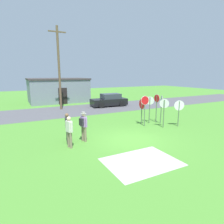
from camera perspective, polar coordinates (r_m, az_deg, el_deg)
ground_plane at (r=11.30m, az=5.83°, el=-8.42°), size 80.00×80.00×0.00m
street_asphalt at (r=20.75m, az=-10.68°, el=0.62°), size 60.00×6.40×0.01m
concrete_path at (r=8.73m, az=8.94°, el=-14.69°), size 3.20×2.40×0.01m
building_background at (r=27.60m, az=-16.04°, el=6.44°), size 7.87×5.59×3.26m
utility_pole at (r=21.26m, az=-15.78°, el=12.91°), size 1.80×0.24×8.69m
parked_car_on_street at (r=22.78m, az=-0.82°, el=3.51°), size 4.40×2.21×1.51m
stop_sign_center_cluster at (r=14.99m, az=11.37°, el=1.97°), size 0.40×0.53×2.12m
stop_sign_far_back at (r=13.92m, az=15.51°, el=1.03°), size 0.45×0.52×2.11m
stop_sign_nearest at (r=15.00m, az=14.78°, el=2.28°), size 0.48×0.76×2.23m
stop_sign_tallest at (r=14.05m, az=9.91°, el=1.83°), size 0.66×0.17×2.27m
stop_sign_leaning_right at (r=14.61m, az=19.64°, el=0.89°), size 0.67×0.33×1.95m
stop_sign_rear_right at (r=14.48m, az=9.02°, el=1.53°), size 0.09×0.82×2.01m
stop_sign_low_front at (r=15.29m, az=13.37°, el=2.42°), size 0.07×0.63×2.27m
person_in_blue at (r=10.89m, az=-13.40°, el=-4.20°), size 0.28×0.56×1.69m
person_in_dark_shirt at (r=10.06m, az=-12.83°, el=-5.46°), size 0.31×0.55×1.69m
person_with_sunhat at (r=10.83m, az=-8.65°, el=-3.77°), size 0.44×0.53×1.74m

